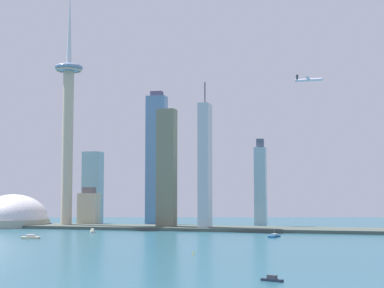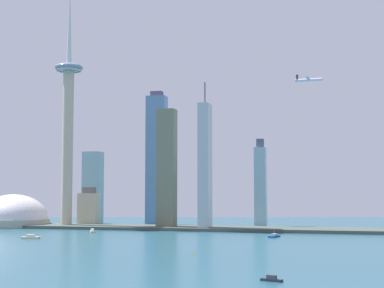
% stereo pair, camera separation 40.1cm
% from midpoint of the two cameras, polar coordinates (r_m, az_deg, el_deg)
% --- Properties ---
extents(waterfront_pier, '(802.38, 62.09, 3.64)m').
position_cam_midpoint_polar(waterfront_pier, '(691.80, 2.24, -8.27)').
color(waterfront_pier, '#424C45').
rests_on(waterfront_pier, ground).
extents(observation_tower, '(35.92, 35.92, 315.56)m').
position_cam_midpoint_polar(observation_tower, '(759.71, -12.07, 2.83)').
color(observation_tower, '#C2B195').
rests_on(observation_tower, ground).
extents(stadium_dome, '(93.15, 93.15, 63.46)m').
position_cam_midpoint_polar(stadium_dome, '(789.15, -17.15, -7.09)').
color(stadium_dome, '#9F9F8E').
rests_on(stadium_dome, ground).
extents(skyscraper_0, '(14.25, 16.55, 110.55)m').
position_cam_midpoint_polar(skyscraper_0, '(727.21, 6.71, -4.11)').
color(skyscraper_0, '#8EB9C8').
rests_on(skyscraper_0, ground).
extents(skyscraper_1, '(25.72, 18.08, 50.52)m').
position_cam_midpoint_polar(skyscraper_1, '(775.71, -10.08, -6.23)').
color(skyscraper_1, beige).
rests_on(skyscraper_1, ground).
extents(skyscraper_2, '(27.09, 18.11, 184.54)m').
position_cam_midpoint_polar(skyscraper_2, '(808.73, -3.52, -1.46)').
color(skyscraper_2, '#5782AB').
rests_on(skyscraper_2, ground).
extents(skyscraper_4, '(12.26, 26.23, 174.51)m').
position_cam_midpoint_polar(skyscraper_4, '(681.88, 1.26, -2.23)').
color(skyscraper_4, '#ABB8C0').
rests_on(skyscraper_4, ground).
extents(skyscraper_5, '(21.90, 17.86, 144.90)m').
position_cam_midpoint_polar(skyscraper_5, '(703.39, -2.52, -2.45)').
color(skyscraper_5, '#6F7059').
rests_on(skyscraper_5, ground).
extents(skyscraper_6, '(24.65, 20.92, 100.30)m').
position_cam_midpoint_polar(skyscraper_6, '(826.65, -9.73, -4.24)').
color(skyscraper_6, '#7AA7B1').
rests_on(skyscraper_6, ground).
extents(boat_0, '(10.58, 15.87, 4.20)m').
position_cam_midpoint_polar(boat_0, '(659.95, -9.75, -8.42)').
color(boat_0, beige).
rests_on(boat_0, ground).
extents(boat_1, '(11.15, 18.73, 9.28)m').
position_cam_midpoint_polar(boat_1, '(592.92, 8.04, -8.91)').
color(boat_1, navy).
rests_on(boat_1, ground).
extents(boat_4, '(12.10, 6.79, 3.29)m').
position_cam_midpoint_polar(boat_4, '(312.32, 7.81, -12.98)').
color(boat_4, '#1B2435').
rests_on(boat_4, ground).
extents(boat_5, '(18.19, 8.25, 4.23)m').
position_cam_midpoint_polar(boat_5, '(590.81, -15.56, -8.79)').
color(boat_5, beige).
rests_on(boat_5, ground).
extents(channel_buoy_0, '(1.01, 1.01, 2.92)m').
position_cam_midpoint_polar(channel_buoy_0, '(431.04, 0.11, -10.62)').
color(channel_buoy_0, yellow).
rests_on(channel_buoy_0, ground).
extents(airplane, '(30.26, 26.81, 8.13)m').
position_cam_midpoint_polar(airplane, '(652.16, 11.37, 6.20)').
color(airplane, silver).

